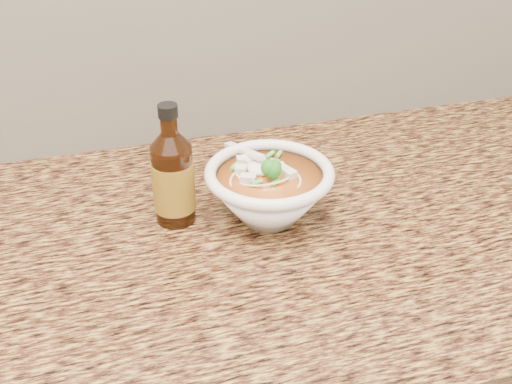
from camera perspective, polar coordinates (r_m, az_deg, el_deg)
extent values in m
cube|color=beige|center=(1.08, -18.59, 15.10)|extent=(4.00, 0.02, 0.50)
cube|color=#A4873C|center=(0.92, -15.57, -6.79)|extent=(4.00, 0.68, 0.04)
cylinder|color=white|center=(0.95, 1.16, -2.08)|extent=(0.08, 0.08, 0.01)
torus|color=white|center=(0.91, 1.21, 1.72)|extent=(0.19, 0.19, 0.02)
torus|color=beige|center=(0.92, 2.22, 1.46)|extent=(0.07, 0.07, 0.00)
torus|color=beige|center=(0.92, 1.82, 1.62)|extent=(0.11, 0.11, 0.00)
torus|color=beige|center=(0.92, 0.71, 1.32)|extent=(0.10, 0.10, 0.00)
torus|color=beige|center=(0.92, 0.62, 1.18)|extent=(0.12, 0.12, 0.00)
torus|color=beige|center=(0.91, 0.87, 0.89)|extent=(0.11, 0.11, 0.00)
torus|color=beige|center=(0.92, 1.69, 1.17)|extent=(0.08, 0.08, 0.00)
cube|color=silver|center=(0.93, 4.34, 1.99)|extent=(0.01, 0.01, 0.01)
cube|color=silver|center=(0.94, 2.71, 2.55)|extent=(0.02, 0.02, 0.02)
cube|color=silver|center=(0.92, -1.16, 1.76)|extent=(0.01, 0.01, 0.01)
cube|color=silver|center=(0.90, 1.08, 1.02)|extent=(0.02, 0.02, 0.01)
cube|color=silver|center=(0.91, 2.71, 1.56)|extent=(0.02, 0.02, 0.01)
cube|color=silver|center=(0.92, -1.96, 2.06)|extent=(0.02, 0.02, 0.02)
cube|color=silver|center=(0.91, 2.39, 1.49)|extent=(0.02, 0.02, 0.01)
cube|color=silver|center=(0.89, 1.52, 0.91)|extent=(0.01, 0.01, 0.01)
cube|color=silver|center=(0.92, 3.83, 1.74)|extent=(0.02, 0.02, 0.02)
cube|color=silver|center=(0.88, -0.19, 0.25)|extent=(0.02, 0.02, 0.02)
ellipsoid|color=#196014|center=(0.90, 1.69, 2.10)|extent=(0.03, 0.03, 0.03)
cylinder|color=#5AC04A|center=(0.94, -1.69, 2.64)|extent=(0.02, 0.02, 0.01)
cylinder|color=#5AC04A|center=(0.93, 2.16, 2.39)|extent=(0.02, 0.01, 0.01)
cylinder|color=#5AC04A|center=(0.93, 2.24, 2.18)|extent=(0.02, 0.02, 0.01)
cylinder|color=#5AC04A|center=(0.96, 0.30, 3.26)|extent=(0.02, 0.02, 0.01)
cylinder|color=#5AC04A|center=(0.95, 3.37, 2.81)|extent=(0.01, 0.02, 0.01)
cylinder|color=#5AC04A|center=(0.94, -1.68, 2.59)|extent=(0.02, 0.01, 0.01)
ellipsoid|color=white|center=(0.93, 0.49, 2.18)|extent=(0.04, 0.04, 0.02)
cube|color=white|center=(0.96, -1.07, 3.69)|extent=(0.04, 0.10, 0.03)
cylinder|color=#391907|center=(0.92, -7.34, 0.73)|extent=(0.07, 0.07, 0.12)
cylinder|color=#391907|center=(0.88, -7.75, 5.89)|extent=(0.03, 0.03, 0.03)
cylinder|color=black|center=(0.87, -7.85, 7.15)|extent=(0.03, 0.03, 0.02)
cylinder|color=red|center=(0.92, -7.33, 0.60)|extent=(0.08, 0.08, 0.08)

